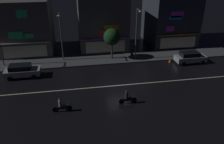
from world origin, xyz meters
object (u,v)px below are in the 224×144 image
Objects in this scene: pedestrian_on_sidewalk at (132,50)px; parked_car_trailing at (22,71)px; motorcycle_following at (61,106)px; streetlamp_mid at (61,33)px; streetlamp_east at (137,31)px; motorcycle_lead at (127,98)px; parked_car_near_kerb at (190,57)px; traffic_cone at (170,60)px.

pedestrian_on_sidewalk is 0.44× the size of parked_car_trailing.
pedestrian_on_sidewalk is 1.01× the size of motorcycle_following.
streetlamp_east is (10.49, -1.37, 0.24)m from streetlamp_mid.
parked_car_trailing is 2.26× the size of motorcycle_lead.
streetlamp_mid reaches higher than pedestrian_on_sidewalk.
parked_car_near_kerb is 14.10m from motorcycle_lead.
motorcycle_following is (5.04, -8.31, -0.24)m from parked_car_trailing.
motorcycle_lead is (-3.82, -10.90, -3.83)m from streetlamp_east.
motorcycle_lead is (6.67, -12.27, -3.59)m from streetlamp_mid.
streetlamp_mid is 18.57m from parked_car_near_kerb.
streetlamp_east reaches higher than streetlamp_mid.
parked_car_near_kerb is at bearing -152.19° from motorcycle_following.
pedestrian_on_sidewalk is at bearing 147.14° from traffic_cone.
traffic_cone is (-2.68, 0.68, -0.59)m from parked_car_near_kerb.
parked_car_near_kerb is 1.00× the size of parked_car_trailing.
pedestrian_on_sidewalk is 0.44× the size of parked_car_near_kerb.
streetlamp_mid is 13.06m from motorcycle_following.
motorcycle_following is at bearing -89.74° from streetlamp_mid.
motorcycle_following is at bearing -147.84° from traffic_cone.
parked_car_near_kerb is 7.82× the size of traffic_cone.
motorcycle_following is (-10.25, -12.68, -0.39)m from pedestrian_on_sidewalk.
parked_car_trailing is 9.73m from motorcycle_following.
streetlamp_east is 3.87× the size of motorcycle_following.
streetlamp_mid is 3.61× the size of pedestrian_on_sidewalk.
pedestrian_on_sidewalk reaches higher than motorcycle_following.
traffic_cone is at bearing -11.29° from streetlamp_mid.
streetlamp_mid is 14.42m from motorcycle_lead.
motorcycle_lead is at bearing 94.54° from pedestrian_on_sidewalk.
parked_car_near_kerb is (7.57, -3.84, -0.15)m from pedestrian_on_sidewalk.
motorcycle_lead reaches higher than traffic_cone.
streetlamp_east is at bearing 160.50° from traffic_cone.
streetlamp_east reaches higher than parked_car_trailing.
traffic_cone is (8.53, 9.23, -0.36)m from motorcycle_lead.
streetlamp_east is at bearing -7.42° from streetlamp_mid.
parked_car_near_kerb is at bearing -178.67° from parked_car_trailing.
streetlamp_east is 3.85× the size of pedestrian_on_sidewalk.
streetlamp_mid is 3.63× the size of motorcycle_following.
streetlamp_east is 12.17m from motorcycle_lead.
motorcycle_lead is 3.45× the size of traffic_cone.
streetlamp_mid is 12.55× the size of traffic_cone.
streetlamp_east is 3.76m from pedestrian_on_sidewalk.
parked_car_near_kerb is (17.88, -3.71, -3.36)m from streetlamp_mid.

